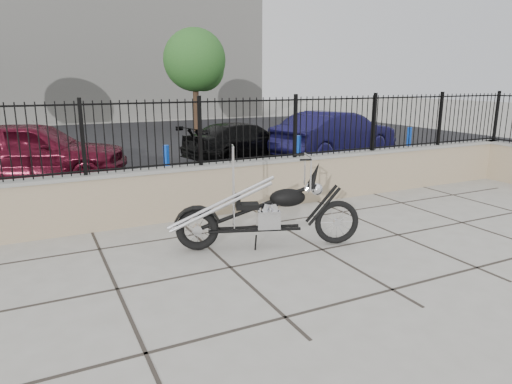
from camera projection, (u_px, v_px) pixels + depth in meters
The scene contains 13 objects.
ground_plane at pixel (322, 250), 6.85m from camera, with size 90.00×90.00×0.00m, color #99968E.
parking_lot at pixel (139, 145), 17.72m from camera, with size 30.00×30.00×0.00m, color black.
retaining_wall at pixel (250, 185), 8.91m from camera, with size 14.00×0.36×0.96m, color gray.
iron_fence at pixel (250, 130), 8.65m from camera, with size 14.00×0.08×1.20m, color black.
background_building at pixel (87, 55), 28.94m from camera, with size 22.00×6.00×8.00m, color beige.
chopper_motorcycle at pixel (265, 196), 6.77m from camera, with size 2.66×0.47×1.60m, color black, non-canonical shape.
car_red at pixel (33, 151), 11.26m from camera, with size 1.80×4.47×1.52m, color #500B1B.
car_black at pixel (243, 141), 14.41m from camera, with size 1.66×4.09×1.19m, color black.
car_blue at pixel (336, 134), 14.80m from camera, with size 1.59×4.56×1.50m, color #100E35.
bollard_a at pixel (167, 170), 10.08m from camera, with size 0.13×0.13×1.09m, color blue.
bollard_b at pixel (298, 158), 11.40m from camera, with size 0.14×0.14×1.14m, color blue.
bollard_c at pixel (408, 146), 13.65m from camera, with size 0.13×0.13×1.11m, color blue.
tree_right at pixel (195, 57), 21.86m from camera, with size 2.99×2.99×5.05m.
Camera 1 is at (-3.75, -5.33, 2.49)m, focal length 32.00 mm.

